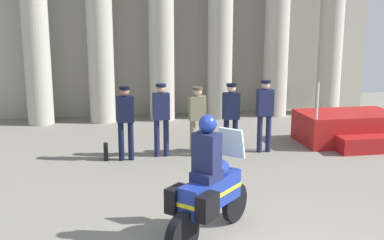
# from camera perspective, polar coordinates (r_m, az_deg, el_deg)

# --- Properties ---
(colonnade_backdrop) EXTENTS (12.74, 1.64, 6.90)m
(colonnade_backdrop) POSITION_cam_1_polar(r_m,az_deg,el_deg) (15.81, -0.40, 13.69)
(colonnade_backdrop) COLOR #A49F91
(colonnade_backdrop) RESTS_ON ground_plane
(reviewing_stand) EXTENTS (2.48, 2.01, 1.69)m
(reviewing_stand) POSITION_cam_1_polar(r_m,az_deg,el_deg) (13.22, 17.94, -0.97)
(reviewing_stand) COLOR #A51919
(reviewing_stand) RESTS_ON ground_plane
(officer_in_row_0) EXTENTS (0.39, 0.24, 1.71)m
(officer_in_row_0) POSITION_cam_1_polar(r_m,az_deg,el_deg) (11.04, -7.88, 0.33)
(officer_in_row_0) COLOR black
(officer_in_row_0) RESTS_ON ground_plane
(officer_in_row_1) EXTENTS (0.39, 0.24, 1.72)m
(officer_in_row_1) POSITION_cam_1_polar(r_m,az_deg,el_deg) (11.26, -3.66, 0.71)
(officer_in_row_1) COLOR #191E42
(officer_in_row_1) RESTS_ON ground_plane
(officer_in_row_2) EXTENTS (0.39, 0.24, 1.65)m
(officer_in_row_2) POSITION_cam_1_polar(r_m,az_deg,el_deg) (11.29, 0.64, 0.53)
(officer_in_row_2) COLOR #7A7056
(officer_in_row_2) RESTS_ON ground_plane
(officer_in_row_3) EXTENTS (0.39, 0.24, 1.69)m
(officer_in_row_3) POSITION_cam_1_polar(r_m,az_deg,el_deg) (11.53, 4.62, 0.86)
(officer_in_row_3) COLOR black
(officer_in_row_3) RESTS_ON ground_plane
(officer_in_row_4) EXTENTS (0.39, 0.24, 1.76)m
(officer_in_row_4) POSITION_cam_1_polar(r_m,az_deg,el_deg) (11.73, 8.58, 1.16)
(officer_in_row_4) COLOR #191E42
(officer_in_row_4) RESTS_ON ground_plane
(motorcycle_with_rider) EXTENTS (1.55, 1.58, 1.90)m
(motorcycle_with_rider) POSITION_cam_1_polar(r_m,az_deg,el_deg) (7.10, 1.94, -8.11)
(motorcycle_with_rider) COLOR black
(motorcycle_with_rider) RESTS_ON ground_plane
(briefcase_on_ground) EXTENTS (0.10, 0.32, 0.36)m
(briefcase_on_ground) POSITION_cam_1_polar(r_m,az_deg,el_deg) (11.36, -10.13, -3.71)
(briefcase_on_ground) COLOR black
(briefcase_on_ground) RESTS_ON ground_plane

